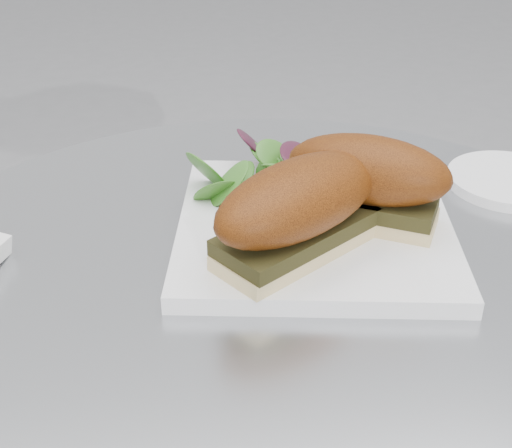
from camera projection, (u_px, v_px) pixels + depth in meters
The scene contains 5 objects.
plate at pixel (314, 228), 0.64m from camera, with size 0.24×0.24×0.02m, color white.
sandwich_left at pixel (299, 208), 0.57m from camera, with size 0.18×0.15×0.08m.
sandwich_right at pixel (368, 179), 0.62m from camera, with size 0.16×0.13×0.08m.
salad at pixel (262, 163), 0.68m from camera, with size 0.11×0.11×0.05m, color #42882C, non-canonical shape.
saucer at pixel (509, 180), 0.73m from camera, with size 0.12×0.12×0.01m, color white.
Camera 1 is at (-0.11, -0.47, 1.07)m, focal length 50.00 mm.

